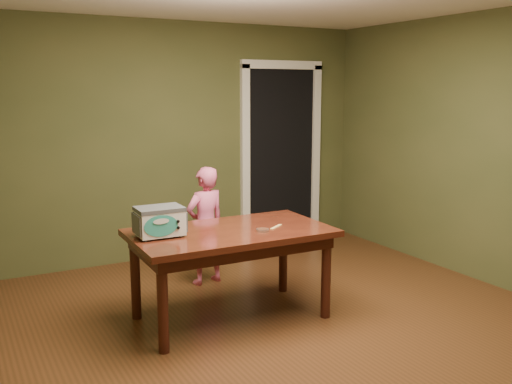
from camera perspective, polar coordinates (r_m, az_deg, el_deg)
floor at (r=4.55m, az=4.57°, el=-14.04°), size 5.00×5.00×0.00m
room_shell at (r=4.15m, az=4.91°, el=7.95°), size 4.52×5.02×2.61m
doorway at (r=7.25m, az=1.29°, el=3.84°), size 1.10×0.66×2.25m
dining_table at (r=4.64m, az=-2.55°, el=-5.00°), size 1.62×0.93×0.75m
toy_oven at (r=4.45m, az=-9.62°, el=-2.82°), size 0.38×0.27×0.23m
baking_pan at (r=4.56m, az=0.67°, el=-3.81°), size 0.10×0.10×0.02m
spatula at (r=4.70m, az=2.03°, el=-3.50°), size 0.16×0.12×0.01m
child at (r=5.52m, az=-5.07°, el=-3.36°), size 0.46×0.35×1.15m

